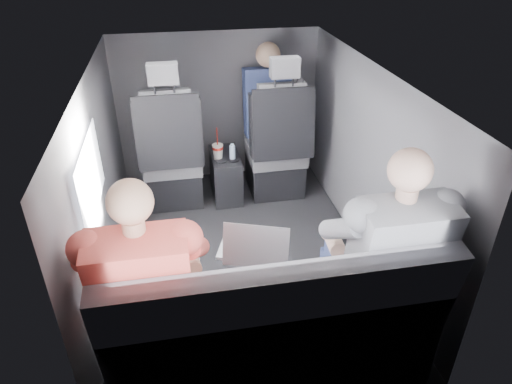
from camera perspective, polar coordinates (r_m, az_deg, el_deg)
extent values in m
plane|color=black|center=(3.41, -1.79, -7.80)|extent=(2.60, 2.60, 0.00)
plane|color=#B2B2AD|center=(2.79, -2.25, 14.54)|extent=(2.60, 2.60, 0.00)
cube|color=#56565B|center=(3.06, -18.88, 0.64)|extent=(0.02, 2.60, 1.35)
cube|color=#56565B|center=(3.28, 13.76, 3.53)|extent=(0.02, 2.60, 1.35)
cube|color=#56565B|center=(4.22, -4.75, 10.46)|extent=(1.80, 0.02, 1.35)
cube|color=#56565B|center=(2.01, 3.92, -15.28)|extent=(1.80, 0.02, 1.35)
cube|color=white|center=(2.69, -19.89, 1.71)|extent=(0.02, 0.75, 0.42)
cube|color=black|center=(3.67, 3.38, 9.45)|extent=(0.35, 0.11, 0.59)
cube|color=black|center=(4.08, -10.13, 1.17)|extent=(0.46, 0.48, 0.30)
cube|color=#5C5B60|center=(3.95, -10.42, 3.94)|extent=(0.48, 0.46, 0.14)
cube|color=#5C5B60|center=(3.62, -10.87, 7.79)|extent=(0.38, 0.18, 0.61)
cube|color=black|center=(3.64, -14.30, 7.00)|extent=(0.08, 0.21, 0.53)
cube|color=black|center=(3.63, -7.34, 7.67)|extent=(0.08, 0.21, 0.53)
cube|color=black|center=(3.56, -10.84, 7.24)|extent=(0.50, 0.11, 0.58)
cube|color=#5C5B60|center=(3.44, -11.59, 14.30)|extent=(0.22, 0.10, 0.15)
cube|color=black|center=(4.16, 2.31, 2.30)|extent=(0.46, 0.48, 0.30)
cube|color=#5C5B60|center=(4.04, 2.44, 5.04)|extent=(0.48, 0.46, 0.14)
cube|color=#5C5B60|center=(3.71, 3.25, 8.89)|extent=(0.38, 0.18, 0.61)
cube|color=black|center=(3.68, -0.13, 8.24)|extent=(0.08, 0.21, 0.53)
cube|color=black|center=(3.78, 6.52, 8.65)|extent=(0.08, 0.21, 0.53)
cube|color=black|center=(3.66, 3.48, 8.38)|extent=(0.50, 0.11, 0.58)
cube|color=#5C5B60|center=(3.54, 3.62, 15.29)|extent=(0.22, 0.10, 0.15)
cube|color=black|center=(4.04, -3.80, 2.11)|extent=(0.24, 0.48, 0.40)
cylinder|color=black|center=(3.83, -4.42, 3.90)|extent=(0.09, 0.09, 0.01)
cylinder|color=black|center=(3.84, -2.79, 4.04)|extent=(0.09, 0.09, 0.01)
cube|color=#5C5B60|center=(2.53, 1.94, -17.94)|extent=(1.60, 0.50, 0.45)
cube|color=#5C5B60|center=(2.04, 3.57, -14.20)|extent=(1.60, 0.17, 0.47)
cylinder|color=red|center=(3.84, -4.82, 5.55)|extent=(0.09, 0.09, 0.02)
cylinder|color=white|center=(3.83, -4.83, 5.84)|extent=(0.09, 0.09, 0.01)
cylinder|color=red|center=(3.80, -4.89, 6.96)|extent=(0.01, 0.01, 0.15)
cylinder|color=#ABC9E8|center=(3.83, -2.96, 4.93)|extent=(0.05, 0.05, 0.13)
cylinder|color=#ABC9E8|center=(3.80, -2.99, 5.90)|extent=(0.03, 0.03, 0.02)
cube|color=white|center=(2.48, -12.25, -8.38)|extent=(0.44, 0.41, 0.02)
cube|color=silver|center=(2.46, -12.28, -8.39)|extent=(0.33, 0.27, 0.00)
cube|color=white|center=(2.53, -12.28, -7.07)|extent=(0.12, 0.10, 0.00)
cube|color=white|center=(2.27, -12.62, -8.33)|extent=(0.35, 0.24, 0.25)
cube|color=white|center=(2.27, -12.62, -8.26)|extent=(0.31, 0.21, 0.22)
cube|color=#B4B4B9|center=(2.51, -0.67, -7.03)|extent=(0.40, 0.33, 0.02)
cube|color=silver|center=(2.49, -0.61, -7.04)|extent=(0.30, 0.21, 0.00)
cube|color=#B4B4B9|center=(2.55, -0.95, -5.89)|extent=(0.11, 0.08, 0.00)
cube|color=#B4B4B9|center=(2.32, -0.05, -6.86)|extent=(0.34, 0.18, 0.22)
cube|color=white|center=(2.32, -0.09, -6.79)|extent=(0.30, 0.15, 0.19)
cube|color=black|center=(2.66, 13.62, -5.51)|extent=(0.34, 0.28, 0.02)
cube|color=black|center=(2.64, 13.77, -5.51)|extent=(0.26, 0.17, 0.00)
cube|color=black|center=(2.70, 13.15, -4.58)|extent=(0.10, 0.07, 0.00)
cube|color=black|center=(2.51, 15.02, -5.23)|extent=(0.30, 0.14, 0.20)
cube|color=white|center=(2.51, 14.95, -5.17)|extent=(0.26, 0.11, 0.17)
cube|color=#2E2E32|center=(2.39, -15.85, -12.86)|extent=(0.16, 0.46, 0.14)
cube|color=#2E2E32|center=(2.37, -10.26, -12.44)|extent=(0.16, 0.46, 0.14)
cube|color=#2E2E32|center=(2.76, -14.71, -13.93)|extent=(0.14, 0.14, 0.45)
cube|color=#2E2E32|center=(2.75, -9.84, -13.56)|extent=(0.14, 0.14, 0.45)
cube|color=#CF5C44|center=(2.06, -13.96, -11.25)|extent=(0.42, 0.28, 0.56)
sphere|color=#DAAB88|center=(1.85, -15.48, -1.19)|extent=(0.19, 0.19, 0.19)
cylinder|color=#DAAB88|center=(2.36, -18.56, -8.82)|extent=(0.12, 0.29, 0.12)
cylinder|color=#DAAB88|center=(2.33, -8.36, -8.00)|extent=(0.12, 0.29, 0.12)
cube|color=navy|center=(2.52, 11.96, -9.64)|extent=(0.16, 0.47, 0.14)
cube|color=navy|center=(2.61, 16.87, -8.81)|extent=(0.16, 0.47, 0.14)
cube|color=navy|center=(2.88, 9.54, -11.04)|extent=(0.14, 0.14, 0.45)
cube|color=navy|center=(2.96, 13.95, -10.31)|extent=(0.14, 0.14, 0.45)
cube|color=slate|center=(2.26, 17.30, -7.17)|extent=(0.43, 0.29, 0.59)
sphere|color=#D9AB94|center=(2.07, 18.71, 2.64)|extent=(0.19, 0.19, 0.19)
cylinder|color=#D9AB94|center=(2.44, 9.57, -5.79)|extent=(0.12, 0.30, 0.13)
cylinder|color=#D9AB94|center=(2.61, 18.58, -4.54)|extent=(0.12, 0.30, 0.13)
cube|color=navy|center=(4.04, 1.50, 11.21)|extent=(0.41, 0.26, 0.60)
sphere|color=#DAAB88|center=(3.95, 1.52, 16.78)|extent=(0.21, 0.21, 0.21)
cube|color=navy|center=(4.20, 1.28, 7.75)|extent=(0.35, 0.41, 0.12)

